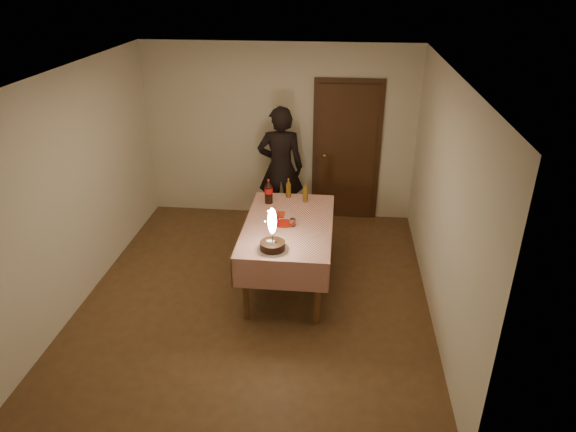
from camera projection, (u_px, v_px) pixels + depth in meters
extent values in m
cube|color=brown|center=(258.00, 293.00, 6.15)|extent=(4.00, 4.50, 0.01)
cube|color=beige|center=(279.00, 133.00, 7.59)|extent=(4.00, 0.04, 2.60)
cube|color=beige|center=(202.00, 322.00, 3.57)|extent=(4.00, 0.04, 2.60)
cube|color=beige|center=(79.00, 186.00, 5.77)|extent=(0.04, 4.50, 2.60)
cube|color=beige|center=(442.00, 202.00, 5.39)|extent=(0.04, 4.50, 2.60)
cube|color=silver|center=(251.00, 72.00, 5.01)|extent=(4.00, 4.50, 0.04)
cube|color=#472814|center=(346.00, 154.00, 7.59)|extent=(0.85, 0.05, 2.05)
sphere|color=#B28C33|center=(324.00, 156.00, 7.58)|extent=(0.06, 0.06, 0.06)
cube|color=brown|center=(288.00, 226.00, 5.99)|extent=(0.90, 1.60, 0.04)
cylinder|color=brown|center=(246.00, 289.00, 5.54)|extent=(0.07, 0.07, 0.78)
cylinder|color=brown|center=(318.00, 293.00, 5.47)|extent=(0.07, 0.07, 0.78)
cylinder|color=brown|center=(265.00, 226.00, 6.86)|extent=(0.07, 0.07, 0.78)
cylinder|color=brown|center=(323.00, 229.00, 6.79)|extent=(0.07, 0.07, 0.78)
cube|color=white|center=(288.00, 224.00, 5.98)|extent=(1.02, 1.72, 0.01)
cube|color=white|center=(280.00, 276.00, 5.29)|extent=(1.02, 0.01, 0.34)
cube|color=white|center=(295.00, 206.00, 6.82)|extent=(1.02, 0.01, 0.34)
cube|color=white|center=(246.00, 235.00, 6.10)|extent=(0.01, 1.72, 0.34)
cube|color=white|center=(331.00, 239.00, 6.01)|extent=(0.01, 1.72, 0.34)
cylinder|color=white|center=(273.00, 249.00, 5.42)|extent=(0.34, 0.34, 0.01)
cylinder|color=black|center=(273.00, 245.00, 5.40)|extent=(0.26, 0.26, 0.08)
cylinder|color=white|center=(271.00, 241.00, 5.40)|extent=(0.07, 0.07, 0.00)
sphere|color=red|center=(276.00, 242.00, 5.37)|extent=(0.02, 0.02, 0.02)
cube|color=#19721E|center=(277.00, 243.00, 5.36)|extent=(0.02, 0.01, 0.00)
cube|color=#19721E|center=(275.00, 243.00, 5.36)|extent=(0.01, 0.02, 0.00)
cylinder|color=#262628|center=(272.00, 237.00, 5.36)|extent=(0.01, 0.01, 0.12)
ellipsoid|color=#FFF2BF|center=(272.00, 221.00, 5.28)|extent=(0.09, 0.09, 0.29)
sphere|color=white|center=(272.00, 230.00, 5.32)|extent=(0.04, 0.04, 0.04)
cylinder|color=red|center=(284.00, 223.00, 5.96)|extent=(0.22, 0.22, 0.01)
cylinder|color=#A90B12|center=(275.00, 221.00, 5.91)|extent=(0.08, 0.08, 0.10)
cylinder|color=silver|center=(293.00, 223.00, 5.89)|extent=(0.07, 0.07, 0.09)
cube|color=red|center=(278.00, 215.00, 6.16)|extent=(0.15, 0.15, 0.02)
cylinder|color=black|center=(269.00, 195.00, 6.44)|extent=(0.10, 0.10, 0.22)
cylinder|color=red|center=(269.00, 190.00, 6.41)|extent=(0.10, 0.10, 0.07)
cone|color=black|center=(268.00, 184.00, 6.37)|extent=(0.10, 0.10, 0.08)
cylinder|color=red|center=(268.00, 180.00, 6.35)|extent=(0.03, 0.03, 0.02)
cylinder|color=brown|center=(288.00, 190.00, 6.61)|extent=(0.06, 0.06, 0.18)
cone|color=brown|center=(288.00, 182.00, 6.56)|extent=(0.06, 0.06, 0.06)
cylinder|color=olive|center=(288.00, 179.00, 6.54)|extent=(0.02, 0.02, 0.02)
cylinder|color=brown|center=(305.00, 195.00, 6.48)|extent=(0.06, 0.06, 0.18)
cone|color=brown|center=(306.00, 186.00, 6.43)|extent=(0.06, 0.06, 0.06)
cylinder|color=olive|center=(306.00, 184.00, 6.41)|extent=(0.02, 0.02, 0.02)
imported|color=black|center=(281.00, 168.00, 7.40)|extent=(0.70, 0.50, 1.81)
cube|color=black|center=(280.00, 122.00, 7.23)|extent=(0.14, 0.10, 0.10)
cylinder|color=black|center=(281.00, 120.00, 7.30)|extent=(0.08, 0.09, 0.08)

